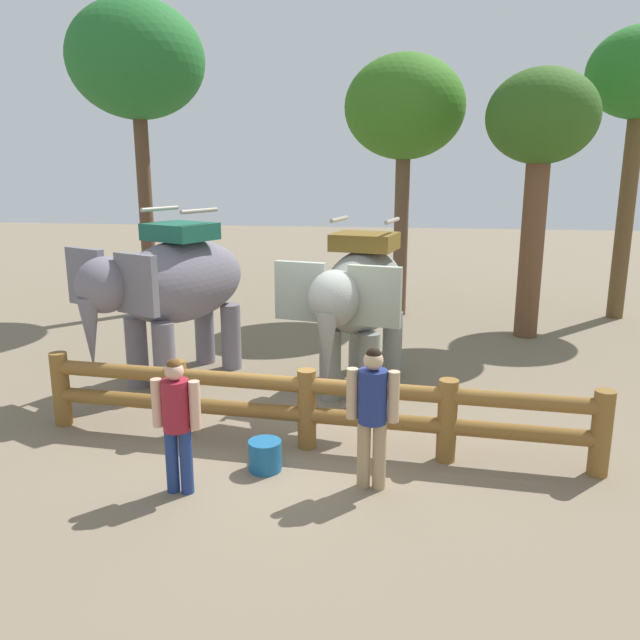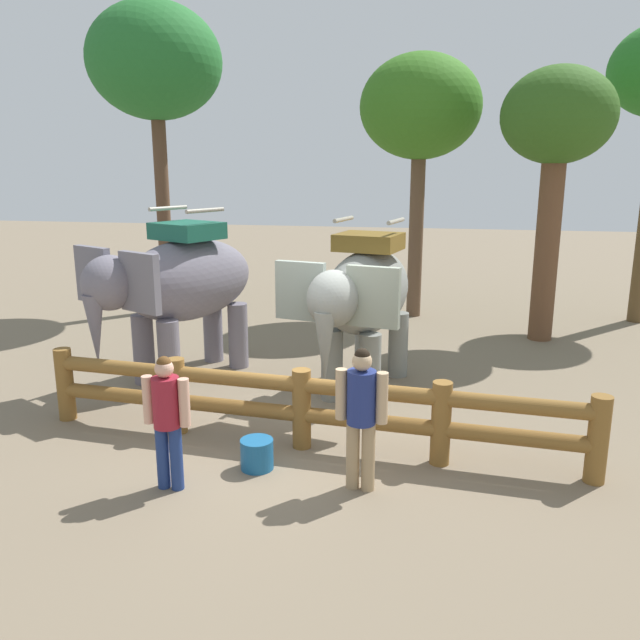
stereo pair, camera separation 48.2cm
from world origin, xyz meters
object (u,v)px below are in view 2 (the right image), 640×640
tree_back_center (155,64)px  tree_far_right (420,110)px  tourist_woman_in_black (167,413)px  feed_bucket (257,454)px  elephant_center (364,297)px  tourist_man_in_blue (361,409)px  tree_far_left (557,128)px  log_fence (302,403)px  elephant_near_left (180,285)px

tree_back_center → tree_far_right: 6.22m
tourist_woman_in_black → tree_back_center: size_ratio=0.22×
tree_far_right → feed_bucket: (-1.45, -8.48, -4.59)m
elephant_center → tourist_man_in_blue: bearing=-83.2°
tree_far_left → tourist_man_in_blue: bearing=-112.3°
log_fence → feed_bucket: 0.90m
tree_back_center → tourist_woman_in_black: bearing=-65.9°
tree_back_center → feed_bucket: size_ratio=18.18×
tourist_man_in_blue → tourist_woman_in_black: bearing=-169.4°
elephant_near_left → tree_far_right: (3.64, 5.47, 3.15)m
log_fence → tourist_woman_in_black: 1.84m
tourist_man_in_blue → tree_far_right: bearing=88.9°
tourist_man_in_blue → tree_back_center: 11.21m
tree_far_left → feed_bucket: size_ratio=13.69×
elephant_near_left → tree_far_left: tree_far_left is taller
log_fence → tree_back_center: 10.24m
tourist_woman_in_black → elephant_near_left: bearing=110.4°
elephant_near_left → tourist_man_in_blue: 4.81m
log_fence → feed_bucket: bearing=-120.1°
feed_bucket → tree_far_right: bearing=80.3°
tourist_woman_in_black → tree_far_left: tree_far_left is taller
tree_far_left → tree_back_center: (-8.82, 1.11, 1.56)m
tourist_woman_in_black → tree_far_right: size_ratio=0.26×
tourist_man_in_blue → tree_far_left: 8.31m
elephant_center → tree_far_left: bearing=49.7°
tree_far_right → elephant_near_left: bearing=-123.7°
tourist_man_in_blue → tree_back_center: bearing=126.0°
elephant_near_left → log_fence: bearing=-41.9°
elephant_near_left → elephant_center: (3.09, -0.07, -0.07)m
tourist_man_in_blue → tree_far_left: tree_far_left is taller
elephant_center → tree_far_left: size_ratio=0.61×
log_fence → tree_back_center: bearing=125.0°
tourist_man_in_blue → feed_bucket: size_ratio=4.16×
tree_back_center → tree_far_right: bearing=5.4°
elephant_near_left → tourist_man_in_blue: size_ratio=2.06×
tree_far_right → tourist_man_in_blue: bearing=-91.1°
elephant_center → tourist_woman_in_black: elephant_center is taller
elephant_center → tree_far_right: size_ratio=0.55×
tree_far_right → feed_bucket: size_ratio=15.14×
elephant_center → tree_far_left: 5.74m
log_fence → tourist_man_in_blue: tourist_man_in_blue is taller
log_fence → elephant_near_left: 3.62m
tourist_man_in_blue → tree_far_right: (0.17, 8.73, 3.82)m
log_fence → tree_far_right: tree_far_right is taller
elephant_center → tourist_man_in_blue: elephant_center is taller
tree_far_right → log_fence: bearing=-97.7°
elephant_near_left → tree_far_left: size_ratio=0.63×
log_fence → feed_bucket: log_fence is taller
feed_bucket → elephant_center: bearing=73.0°
tree_far_right → tourist_woman_in_black: bearing=-104.0°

